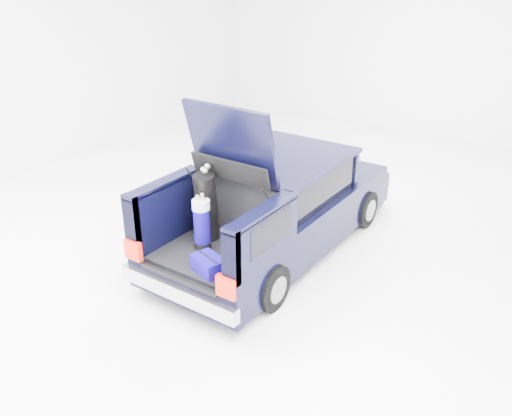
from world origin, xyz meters
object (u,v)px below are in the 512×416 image
Objects in this scene: blue_golf_bag at (202,224)px; blue_duffel at (208,264)px; car at (279,205)px; black_golf_bag at (206,207)px; red_suitcase at (259,236)px.

blue_duffel is (0.44, -0.42, -0.25)m from blue_golf_bag.
car reaches higher than black_golf_bag.
black_golf_bag is 0.28m from blue_golf_bag.
car is 6.04× the size of blue_golf_bag.
black_golf_bag is at bearing 147.03° from blue_duffel.
car is at bearing 113.97° from blue_duffel.
red_suitcase is 0.83m from black_golf_bag.
black_golf_bag is 1.37× the size of blue_golf_bag.
black_golf_bag reaches higher than blue_golf_bag.
black_golf_bag reaches higher than blue_duffel.
car is 1.98m from blue_duffel.
blue_golf_bag is at bearing 153.45° from blue_duffel.
blue_golf_bag reaches higher than blue_duffel.
car reaches higher than red_suitcase.
blue_golf_bag is at bearing -78.85° from black_golf_bag.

